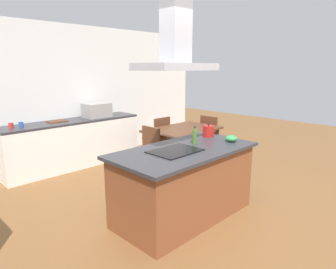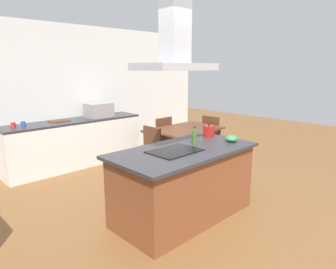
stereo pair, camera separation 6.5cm
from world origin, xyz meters
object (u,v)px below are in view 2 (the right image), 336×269
cooktop (175,151)px  chair_at_left_end (148,150)px  dining_table (184,133)px  chair_facing_back_wall (160,135)px  chair_at_right_end (213,134)px  mixing_bowl (232,139)px  cutting_board (59,121)px  coffee_mug_red (13,125)px  olive_oil_bottle (194,137)px  countertop_microwave (99,110)px  range_hood (175,47)px  tea_kettle (209,131)px  coffee_mug_blue (23,124)px

cooktop → chair_at_left_end: size_ratio=0.67×
dining_table → chair_facing_back_wall: (0.00, 0.67, -0.16)m
chair_at_right_end → mixing_bowl: bearing=-136.8°
cutting_board → dining_table: 2.35m
coffee_mug_red → chair_at_left_end: (1.63, -1.52, -0.44)m
olive_oil_bottle → chair_at_right_end: (2.11, 1.29, -0.49)m
cutting_board → chair_at_right_end: size_ratio=0.38×
cooktop → cutting_board: size_ratio=1.76×
chair_at_right_end → cutting_board: bearing=149.5°
coffee_mug_red → dining_table: bearing=-30.8°
countertop_microwave → dining_table: countertop_microwave is taller
cooktop → chair_facing_back_wall: size_ratio=0.67×
dining_table → chair_facing_back_wall: size_ratio=1.57×
mixing_bowl → range_hood: bearing=167.0°
countertop_microwave → cutting_board: countertop_microwave is taller
olive_oil_bottle → countertop_microwave: 2.82m
cooktop → olive_oil_bottle: (0.45, 0.07, 0.09)m
countertop_microwave → chair_at_right_end: countertop_microwave is taller
countertop_microwave → cutting_board: size_ratio=1.47×
range_hood → coffee_mug_red: bearing=107.4°
olive_oil_bottle → dining_table: olive_oil_bottle is taller
chair_at_left_end → range_hood: bearing=-118.0°
mixing_bowl → coffee_mug_red: (-1.79, 3.09, 0.00)m
chair_at_right_end → range_hood: (-2.56, -1.37, 1.59)m
tea_kettle → mixing_bowl: (-0.03, -0.41, -0.04)m
cutting_board → chair_at_left_end: bearing=-62.4°
olive_oil_bottle → coffee_mug_red: bearing=115.6°
olive_oil_bottle → coffee_mug_blue: 3.04m
tea_kettle → mixing_bowl: 0.42m
coffee_mug_red → chair_facing_back_wall: size_ratio=0.10×
coffee_mug_red → chair_at_right_end: (3.46, -1.52, -0.44)m
coffee_mug_blue → mixing_bowl: bearing=-61.9°
dining_table → chair_at_right_end: bearing=0.0°
coffee_mug_red → cutting_board: coffee_mug_red is taller
coffee_mug_red → range_hood: range_hood is taller
olive_oil_bottle → cutting_board: bearing=100.6°
cooktop → dining_table: cooktop is taller
tea_kettle → dining_table: (0.72, 1.16, -0.31)m
countertop_microwave → chair_at_left_end: bearing=-90.0°
cooktop → coffee_mug_blue: 2.96m
cooktop → range_hood: range_hood is taller
coffee_mug_red → chair_at_right_end: bearing=-23.7°
dining_table → chair_at_right_end: (0.92, 0.00, -0.16)m
cutting_board → chair_facing_back_wall: cutting_board is taller
cooktop → cutting_board: bearing=91.8°
chair_at_left_end → coffee_mug_red: bearing=137.0°
olive_oil_bottle → cutting_board: olive_oil_bottle is taller
coffee_mug_blue → cooktop: bearing=-75.3°
cooktop → cutting_board: (-0.09, 2.93, 0.00)m
olive_oil_bottle → countertop_microwave: countertop_microwave is taller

